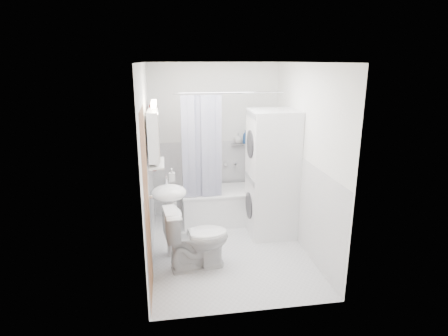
{
  "coord_description": "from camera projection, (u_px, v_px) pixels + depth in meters",
  "views": [
    {
      "loc": [
        -0.76,
        -4.43,
        2.42
      ],
      "look_at": [
        -0.04,
        0.15,
        1.09
      ],
      "focal_mm": 30.0,
      "sensor_mm": 36.0,
      "label": 1
    }
  ],
  "objects": [
    {
      "name": "curtain_rod",
      "position": [
        229.0,
        93.0,
        5.08
      ],
      "size": [
        1.53,
        0.02,
        0.02
      ],
      "primitive_type": "cylinder",
      "rotation": [
        0.0,
        1.57,
        0.0
      ],
      "color": "silver",
      "rests_on": "room_walls"
    },
    {
      "name": "shelf_cup",
      "position": [
        157.0,
        156.0,
        4.71
      ],
      "size": [
        0.1,
        0.09,
        0.1
      ],
      "primitive_type": "imported",
      "color": "gray",
      "rests_on": "shelf"
    },
    {
      "name": "tub_spout",
      "position": [
        235.0,
        163.0,
        5.99
      ],
      "size": [
        0.04,
        0.12,
        0.04
      ],
      "primitive_type": "cylinder",
      "rotation": [
        1.57,
        0.0,
        0.0
      ],
      "color": "silver",
      "rests_on": "room_walls"
    },
    {
      "name": "wainscot",
      "position": [
        225.0,
        199.0,
        5.1
      ],
      "size": [
        1.98,
        2.58,
        2.58
      ],
      "color": "white",
      "rests_on": "ground"
    },
    {
      "name": "shelf",
      "position": [
        157.0,
        163.0,
        4.61
      ],
      "size": [
        0.18,
        0.54,
        0.02
      ],
      "primitive_type": "cube",
      "color": "silver",
      "rests_on": "room_walls"
    },
    {
      "name": "shower_caddy",
      "position": [
        238.0,
        144.0,
        5.9
      ],
      "size": [
        0.22,
        0.06,
        0.02
      ],
      "primitive_type": "cube",
      "color": "silver",
      "rests_on": "room_walls"
    },
    {
      "name": "shampoo_b",
      "position": [
        245.0,
        141.0,
        5.9
      ],
      "size": [
        0.08,
        0.21,
        0.08
      ],
      "primitive_type": "imported",
      "color": "navy",
      "rests_on": "shower_caddy"
    },
    {
      "name": "bathtub",
      "position": [
        226.0,
        204.0,
        5.8
      ],
      "size": [
        1.35,
        0.64,
        0.52
      ],
      "color": "white",
      "rests_on": "ground"
    },
    {
      "name": "door",
      "position": [
        151.0,
        197.0,
        4.04
      ],
      "size": [
        0.05,
        2.0,
        2.0
      ],
      "color": "brown",
      "rests_on": "ground"
    },
    {
      "name": "room_walls",
      "position": [
        229.0,
        140.0,
        4.57
      ],
      "size": [
        2.6,
        2.6,
        2.6
      ],
      "color": "white",
      "rests_on": "ground"
    },
    {
      "name": "floor",
      "position": [
        229.0,
        249.0,
        4.99
      ],
      "size": [
        2.6,
        2.6,
        0.0
      ],
      "primitive_type": "plane",
      "color": "silver",
      "rests_on": "ground"
    },
    {
      "name": "sink",
      "position": [
        170.0,
        204.0,
        4.65
      ],
      "size": [
        0.44,
        0.37,
        1.04
      ],
      "color": "white",
      "rests_on": "ground"
    },
    {
      "name": "towel",
      "position": [
        153.0,
        135.0,
        5.16
      ],
      "size": [
        0.07,
        0.38,
        0.91
      ],
      "color": "#4C0B09",
      "rests_on": "room_walls"
    },
    {
      "name": "shampoo_a",
      "position": [
        238.0,
        139.0,
        5.88
      ],
      "size": [
        0.13,
        0.17,
        0.13
      ],
      "primitive_type": "imported",
      "color": "gray",
      "rests_on": "shower_caddy"
    },
    {
      "name": "shelf_bottle",
      "position": [
        156.0,
        163.0,
        4.46
      ],
      "size": [
        0.07,
        0.18,
        0.07
      ],
      "primitive_type": "imported",
      "color": "gray",
      "rests_on": "shelf"
    },
    {
      "name": "soap_pump",
      "position": [
        172.0,
        178.0,
        4.85
      ],
      "size": [
        0.08,
        0.17,
        0.08
      ],
      "primitive_type": "imported",
      "color": "gray",
      "rests_on": "sink"
    },
    {
      "name": "toilet",
      "position": [
        197.0,
        238.0,
        4.47
      ],
      "size": [
        0.83,
        0.53,
        0.76
      ],
      "primitive_type": "imported",
      "rotation": [
        0.0,
        0.0,
        1.7
      ],
      "color": "white",
      "rests_on": "ground"
    },
    {
      "name": "medicine_cabinet",
      "position": [
        154.0,
        134.0,
        4.51
      ],
      "size": [
        0.13,
        0.5,
        0.71
      ],
      "color": "white",
      "rests_on": "room_walls"
    },
    {
      "name": "washer_dryer",
      "position": [
        272.0,
        174.0,
        5.23
      ],
      "size": [
        0.65,
        0.63,
        1.79
      ],
      "rotation": [
        0.0,
        0.0,
        -0.0
      ],
      "color": "white",
      "rests_on": "ground"
    },
    {
      "name": "shower_curtain",
      "position": [
        202.0,
        148.0,
        5.23
      ],
      "size": [
        0.55,
        0.02,
        1.45
      ],
      "color": "#131745",
      "rests_on": "curtain_rod"
    }
  ]
}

